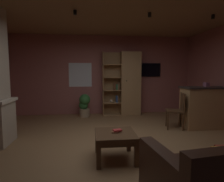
# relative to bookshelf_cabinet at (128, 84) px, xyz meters

# --- Properties ---
(floor) EXTENTS (6.19, 5.96, 0.02)m
(floor) POSITION_rel_bookshelf_cabinet_xyz_m (-0.81, -2.74, -1.06)
(floor) COLOR olive
(floor) RESTS_ON ground
(wall_back) EXTENTS (6.31, 0.06, 2.71)m
(wall_back) POSITION_rel_bookshelf_cabinet_xyz_m (-0.81, 0.27, 0.30)
(wall_back) COLOR #9E5B56
(wall_back) RESTS_ON ground
(ceiling) EXTENTS (6.19, 5.96, 0.02)m
(ceiling) POSITION_rel_bookshelf_cabinet_xyz_m (-0.81, -2.74, 1.66)
(ceiling) COLOR #8E6B47
(window_pane_back) EXTENTS (0.77, 0.01, 0.81)m
(window_pane_back) POSITION_rel_bookshelf_cabinet_xyz_m (-1.61, 0.24, 0.31)
(window_pane_back) COLOR white
(bookshelf_cabinet) EXTENTS (1.28, 0.41, 2.13)m
(bookshelf_cabinet) POSITION_rel_bookshelf_cabinet_xyz_m (0.00, 0.00, 0.00)
(bookshelf_cabinet) COLOR #A87F51
(bookshelf_cabinet) RESTS_ON ground
(kitchen_bar_counter) EXTENTS (1.48, 0.57, 1.08)m
(kitchen_bar_counter) POSITION_rel_bookshelf_cabinet_xyz_m (1.83, -1.76, -0.51)
(kitchen_bar_counter) COLOR #A87F51
(kitchen_bar_counter) RESTS_ON ground
(tissue_box) EXTENTS (0.14, 0.14, 0.11)m
(tissue_box) POSITION_rel_bookshelf_cabinet_xyz_m (1.76, -1.69, 0.08)
(tissue_box) COLOR #995972
(tissue_box) RESTS_ON kitchen_bar_counter
(coffee_table) EXTENTS (0.66, 0.67, 0.45)m
(coffee_table) POSITION_rel_bookshelf_cabinet_xyz_m (-0.87, -3.28, -0.69)
(coffee_table) COLOR #4C331E
(coffee_table) RESTS_ON ground
(table_book_0) EXTENTS (0.12, 0.09, 0.02)m
(table_book_0) POSITION_rel_bookshelf_cabinet_xyz_m (-0.88, -3.28, -0.59)
(table_book_0) COLOR brown
(table_book_0) RESTS_ON coffee_table
(table_book_1) EXTENTS (0.16, 0.12, 0.02)m
(table_book_1) POSITION_rel_bookshelf_cabinet_xyz_m (-0.83, -3.25, -0.57)
(table_book_1) COLOR #B22D2D
(table_book_1) RESTS_ON coffee_table
(dining_chair) EXTENTS (0.52, 0.52, 0.92)m
(dining_chair) POSITION_rel_bookshelf_cabinet_xyz_m (0.95, -1.78, -0.52)
(dining_chair) COLOR #4C331E
(dining_chair) RESTS_ON ground
(potted_floor_plant) EXTENTS (0.37, 0.38, 0.74)m
(potted_floor_plant) POSITION_rel_bookshelf_cabinet_xyz_m (-1.48, -0.15, -0.66)
(potted_floor_plant) COLOR #9E896B
(potted_floor_plant) RESTS_ON ground
(wall_mounted_tv) EXTENTS (0.84, 0.06, 0.48)m
(wall_mounted_tv) POSITION_rel_bookshelf_cabinet_xyz_m (0.79, 0.21, 0.48)
(wall_mounted_tv) COLOR black
(track_light_spot_1) EXTENTS (0.07, 0.07, 0.09)m
(track_light_spot_1) POSITION_rel_bookshelf_cabinet_xyz_m (-1.56, -2.33, 1.58)
(track_light_spot_1) COLOR black
(track_light_spot_2) EXTENTS (0.07, 0.07, 0.09)m
(track_light_spot_2) POSITION_rel_bookshelf_cabinet_xyz_m (-0.03, -2.35, 1.58)
(track_light_spot_2) COLOR black
(track_light_spot_3) EXTENTS (0.07, 0.07, 0.09)m
(track_light_spot_3) POSITION_rel_bookshelf_cabinet_xyz_m (1.37, -2.38, 1.58)
(track_light_spot_3) COLOR black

